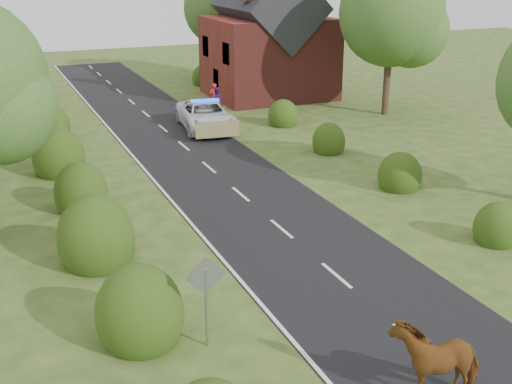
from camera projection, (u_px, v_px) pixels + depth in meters
name	position (u px, v px, depth m)	size (l,w,h in m)	color
ground	(414.00, 342.00, 16.74)	(120.00, 120.00, 0.00)	#344A1B
road	(216.00, 174.00, 29.64)	(6.00, 70.00, 0.02)	black
road_markings	(198.00, 192.00, 27.26)	(4.96, 70.00, 0.01)	white
hedgerow_left	(83.00, 203.00, 24.11)	(2.75, 50.41, 3.00)	#2B4B17
hedgerow_right	(384.00, 168.00, 28.66)	(2.10, 45.78, 2.10)	#2B4B17
tree_right_b	(397.00, 18.00, 38.82)	(6.56, 6.40, 9.40)	#332316
tree_right_c	(225.00, 11.00, 50.93)	(6.15, 6.00, 8.58)	#332316
road_sign	(206.00, 289.00, 16.02)	(1.06, 0.08, 2.53)	gray
house	(269.00, 43.00, 44.79)	(8.00, 7.40, 9.17)	maroon
cow	(435.00, 362.00, 14.55)	(1.19, 2.26, 1.60)	#5C3513
police_van	(206.00, 116.00, 37.00)	(3.33, 6.14, 1.77)	silver
pedestrian_red	(214.00, 97.00, 41.48)	(0.65, 0.43, 1.79)	red
pedestrian_purple	(216.00, 100.00, 40.71)	(0.82, 0.64, 1.70)	#431C5E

